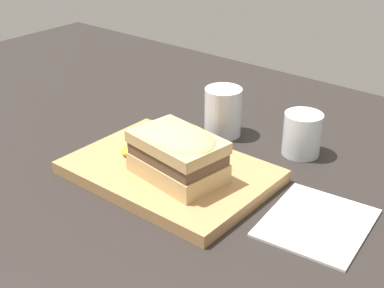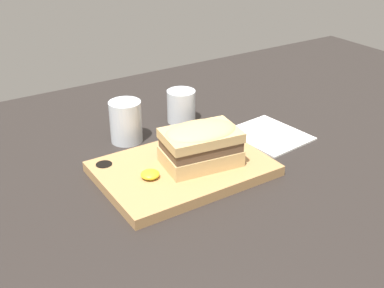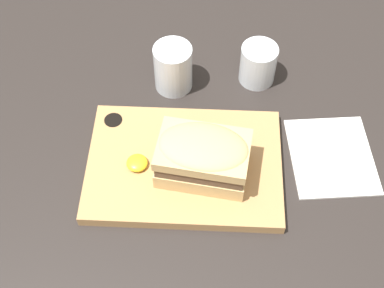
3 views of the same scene
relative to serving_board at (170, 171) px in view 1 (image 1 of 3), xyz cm
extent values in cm
cube|color=#282321|center=(5.75, -3.70, -2.03)|extent=(196.35, 122.61, 2.00)
cube|color=tan|center=(0.09, -0.06, 0.00)|extent=(32.63, 23.01, 2.06)
cylinder|color=black|center=(-13.00, 8.23, 0.56)|extent=(3.22, 3.22, 1.03)
cube|color=tan|center=(3.21, -1.60, 2.60)|extent=(15.70, 11.41, 3.14)
cube|color=brown|center=(3.21, -1.60, 5.18)|extent=(15.07, 10.96, 2.03)
cube|color=tan|center=(3.21, -1.60, 7.14)|extent=(15.70, 11.41, 1.89)
ellipsoid|color=tan|center=(3.21, -1.60, 7.93)|extent=(15.38, 11.18, 2.83)
ellipsoid|color=gold|center=(-7.73, -1.06, 1.74)|extent=(3.55, 3.55, 1.42)
cylinder|color=silver|center=(-2.98, 18.87, 3.63)|extent=(7.11, 7.11, 9.33)
cylinder|color=silver|center=(-2.98, 18.87, 1.27)|extent=(6.25, 6.25, 4.20)
cylinder|color=silver|center=(12.79, 21.26, 2.86)|extent=(6.83, 6.83, 7.79)
cylinder|color=#470A14|center=(12.79, 21.26, 2.35)|extent=(6.15, 6.15, 6.36)
cube|color=white|center=(25.41, 3.49, -0.83)|extent=(15.69, 17.72, 0.40)
camera|label=1|loc=(51.77, -57.27, 44.54)|focal=50.00mm
camera|label=2|loc=(-42.58, -69.90, 47.98)|focal=45.00mm
camera|label=3|loc=(3.61, -48.88, 76.14)|focal=50.00mm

